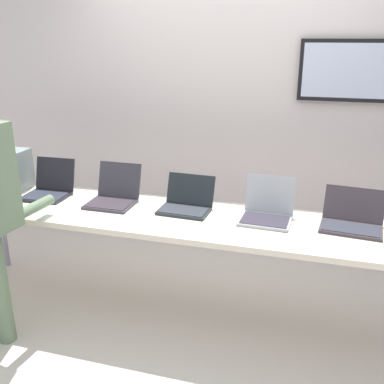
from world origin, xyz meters
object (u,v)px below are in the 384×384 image
object	(u,v)px
workbench	(188,223)
laptop_station_3	(267,210)
laptop_station_0	(49,188)
laptop_station_4	(352,219)
laptop_station_2	(186,203)
laptop_station_1	(114,195)

from	to	relation	value
workbench	laptop_station_3	distance (m)	0.54
laptop_station_0	laptop_station_4	world-z (taller)	laptop_station_0
laptop_station_4	laptop_station_0	bearing A→B (deg)	-179.81
laptop_station_2	laptop_station_1	bearing A→B (deg)	-178.88
laptop_station_1	workbench	bearing A→B (deg)	-10.45
laptop_station_3	laptop_station_4	distance (m)	0.55
laptop_station_0	laptop_station_4	xyz separation A→B (m)	(2.23, 0.01, -0.01)
laptop_station_0	laptop_station_3	xyz separation A→B (m)	(1.68, -0.01, 0.00)
laptop_station_0	laptop_station_1	xyz separation A→B (m)	(0.55, -0.01, 0.00)
workbench	laptop_station_4	distance (m)	1.08
laptop_station_0	laptop_station_3	world-z (taller)	same
workbench	laptop_station_1	distance (m)	0.63
workbench	laptop_station_2	xyz separation A→B (m)	(-0.05, 0.12, 0.10)
laptop_station_2	laptop_station_4	world-z (taller)	laptop_station_2
workbench	laptop_station_1	world-z (taller)	laptop_station_1
laptop_station_3	laptop_station_1	bearing A→B (deg)	-179.87
laptop_station_0	laptop_station_2	world-z (taller)	laptop_station_0
laptop_station_2	laptop_station_4	size ratio (longest dim) A/B	0.89
laptop_station_0	laptop_station_4	bearing A→B (deg)	0.19
laptop_station_1	laptop_station_2	xyz separation A→B (m)	(0.56, 0.01, -0.01)
workbench	laptop_station_4	xyz separation A→B (m)	(1.07, 0.13, 0.10)
workbench	laptop_station_2	world-z (taller)	laptop_station_2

